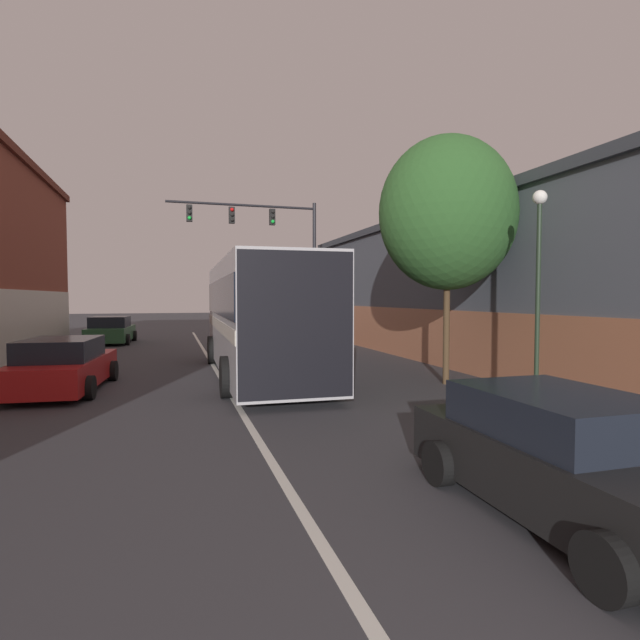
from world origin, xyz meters
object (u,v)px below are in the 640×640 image
(hatchback_foreground, at_px, (568,459))
(bus, at_px, (260,313))
(parked_car_left_mid, at_px, (111,331))
(traffic_signal_gantry, at_px, (270,239))
(street_lamp, at_px, (538,285))
(street_tree_near, at_px, (448,213))
(parked_car_left_near, at_px, (63,366))

(hatchback_foreground, bearing_deg, bus, 8.38)
(parked_car_left_mid, distance_m, traffic_signal_gantry, 9.59)
(hatchback_foreground, distance_m, street_lamp, 6.16)
(traffic_signal_gantry, bearing_deg, bus, -102.61)
(street_lamp, height_order, street_tree_near, street_tree_near)
(parked_car_left_near, relative_size, street_tree_near, 0.68)
(bus, relative_size, street_lamp, 2.20)
(traffic_signal_gantry, distance_m, street_tree_near, 13.10)
(parked_car_left_near, distance_m, street_lamp, 11.60)
(bus, bearing_deg, parked_car_left_mid, 25.03)
(street_lamp, bearing_deg, hatchback_foreground, -126.89)
(parked_car_left_near, height_order, street_tree_near, street_tree_near)
(bus, bearing_deg, traffic_signal_gantry, -11.34)
(parked_car_left_mid, distance_m, street_tree_near, 19.22)
(traffic_signal_gantry, xyz_separation_m, street_tree_near, (2.44, -12.85, -0.68))
(parked_car_left_near, bearing_deg, street_lamp, -111.50)
(street_lamp, bearing_deg, bus, 129.60)
(bus, relative_size, hatchback_foreground, 2.50)
(bus, distance_m, street_lamp, 7.90)
(hatchback_foreground, relative_size, parked_car_left_mid, 0.98)
(traffic_signal_gantry, bearing_deg, hatchback_foreground, -91.93)
(parked_car_left_near, bearing_deg, street_tree_near, -96.25)
(hatchback_foreground, xyz_separation_m, street_tree_near, (3.14, 7.78, 4.03))
(parked_car_left_mid, bearing_deg, street_lamp, -146.83)
(parked_car_left_mid, xyz_separation_m, traffic_signal_gantry, (7.85, -2.88, 4.68))
(hatchback_foreground, xyz_separation_m, street_lamp, (3.49, 4.65, 2.02))
(hatchback_foreground, relative_size, street_tree_near, 0.61)
(parked_car_left_mid, bearing_deg, street_tree_near, -143.09)
(hatchback_foreground, xyz_separation_m, traffic_signal_gantry, (0.70, 20.63, 4.71))
(parked_car_left_near, xyz_separation_m, parked_car_left_mid, (-0.39, 13.84, 0.02))
(bus, height_order, traffic_signal_gantry, traffic_signal_gantry)
(hatchback_foreground, bearing_deg, street_lamp, -36.60)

